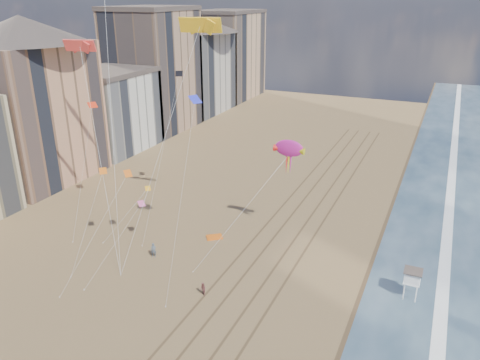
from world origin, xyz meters
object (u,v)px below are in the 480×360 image
at_px(lifeguard_stand, 413,277).
at_px(kite_flyer_a, 154,250).
at_px(kite_flyer_b, 203,289).
at_px(grounded_kite, 214,237).
at_px(show_kite, 289,149).

bearing_deg(lifeguard_stand, kite_flyer_a, -171.85).
distance_m(lifeguard_stand, kite_flyer_b, 23.18).
distance_m(grounded_kite, show_kite, 16.40).
relative_size(grounded_kite, show_kite, 0.11).
bearing_deg(show_kite, grounded_kite, -159.59).
height_order(grounded_kite, kite_flyer_a, kite_flyer_a).
relative_size(show_kite, kite_flyer_b, 11.88).
bearing_deg(kite_flyer_b, grounded_kite, 150.86).
bearing_deg(lifeguard_stand, grounded_kite, 172.88).
xyz_separation_m(show_kite, kite_flyer_a, (-14.00, -11.13, -12.27)).
xyz_separation_m(lifeguard_stand, kite_flyer_b, (-21.23, -9.11, -1.90)).
bearing_deg(show_kite, kite_flyer_b, -105.15).
height_order(grounded_kite, show_kite, show_kite).
relative_size(lifeguard_stand, grounded_kite, 1.63).
bearing_deg(lifeguard_stand, kite_flyer_b, -156.78).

